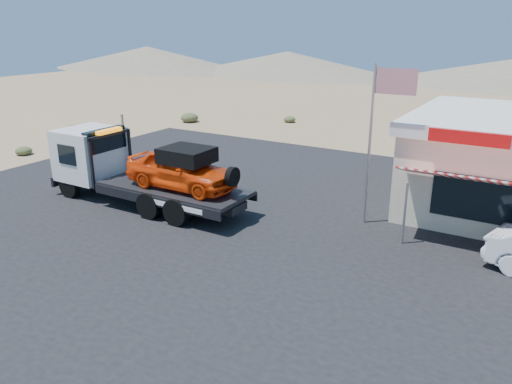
% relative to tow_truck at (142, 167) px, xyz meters
% --- Properties ---
extents(ground, '(120.00, 120.00, 0.00)m').
position_rel_tow_truck_xyz_m(ground, '(4.07, -1.72, -1.64)').
color(ground, '#8F7251').
rests_on(ground, ground).
extents(asphalt_lot, '(32.00, 24.00, 0.02)m').
position_rel_tow_truck_xyz_m(asphalt_lot, '(6.07, 1.28, -1.63)').
color(asphalt_lot, black).
rests_on(asphalt_lot, ground).
extents(tow_truck, '(9.10, 2.70, 3.04)m').
position_rel_tow_truck_xyz_m(tow_truck, '(0.00, 0.00, 0.00)').
color(tow_truck, black).
rests_on(tow_truck, asphalt_lot).
extents(flagpole, '(1.55, 0.10, 6.00)m').
position_rel_tow_truck_xyz_m(flagpole, '(9.00, 2.78, 2.13)').
color(flagpole, '#99999E').
rests_on(flagpole, asphalt_lot).
extents(desert_scrub, '(25.43, 31.72, 0.74)m').
position_rel_tow_truck_xyz_m(desert_scrub, '(-10.54, 7.44, -1.34)').
color(desert_scrub, '#3F4927').
rests_on(desert_scrub, ground).
extents(distant_hills, '(126.00, 48.00, 4.20)m').
position_rel_tow_truck_xyz_m(distant_hills, '(-5.70, 53.42, 0.25)').
color(distant_hills, '#726B59').
rests_on(distant_hills, ground).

